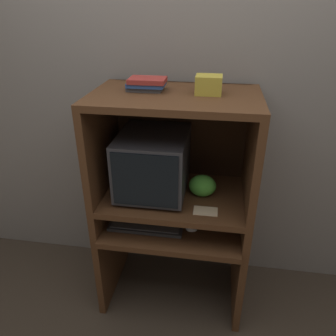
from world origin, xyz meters
TOP-DOWN VIEW (x-y plane):
  - ground_plane at (0.00, 0.00)m, footprint 12.00×12.00m
  - wall_back at (0.00, 0.62)m, footprint 6.00×0.06m
  - desk_base at (0.00, 0.24)m, footprint 0.89×0.58m
  - desk_monitor_shelf at (0.00, 0.28)m, footprint 0.89×0.56m
  - hutch_upper at (0.00, 0.31)m, footprint 0.89×0.56m
  - crt_monitor at (-0.13, 0.29)m, footprint 0.39×0.46m
  - keyboard at (-0.15, 0.16)m, footprint 0.44×0.13m
  - mouse at (0.12, 0.17)m, footprint 0.07×0.05m
  - snack_bag at (0.17, 0.28)m, footprint 0.16×0.12m
  - book_stack at (-0.16, 0.32)m, footprint 0.20×0.14m
  - paper_card at (0.20, 0.12)m, footprint 0.13×0.09m
  - storage_box at (0.17, 0.30)m, footprint 0.13×0.11m

SIDE VIEW (x-z plane):
  - ground_plane at x=0.00m, z-range 0.00..0.00m
  - desk_base at x=0.00m, z-range 0.08..0.68m
  - keyboard at x=-0.15m, z-range 0.60..0.63m
  - mouse at x=0.12m, z-range 0.60..0.63m
  - desk_monitor_shelf at x=0.00m, z-range 0.65..0.84m
  - paper_card at x=0.20m, z-range 0.79..0.79m
  - snack_bag at x=0.17m, z-range 0.79..0.92m
  - crt_monitor at x=-0.13m, z-range 0.80..1.16m
  - hutch_upper at x=0.00m, z-range 0.88..1.48m
  - wall_back at x=0.00m, z-range 0.00..2.60m
  - book_stack at x=-0.16m, z-range 1.39..1.46m
  - storage_box at x=0.17m, z-range 1.39..1.48m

